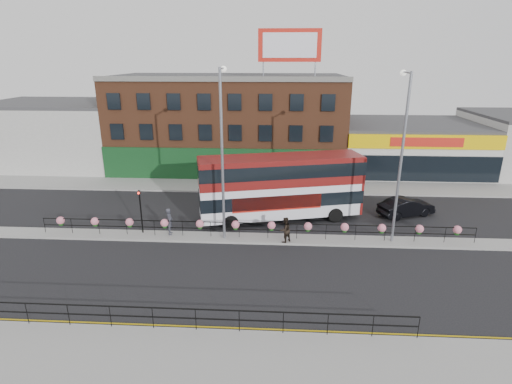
# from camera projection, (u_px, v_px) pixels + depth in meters

# --- Properties ---
(ground) EXTENTS (120.00, 120.00, 0.00)m
(ground) POSITION_uv_depth(u_px,v_px,m) (254.00, 239.00, 27.91)
(ground) COLOR black
(ground) RESTS_ON ground
(south_pavement) EXTENTS (60.00, 4.00, 0.15)m
(south_pavement) POSITION_uv_depth(u_px,v_px,m) (235.00, 362.00, 16.53)
(south_pavement) COLOR gray
(south_pavement) RESTS_ON ground
(north_pavement) EXTENTS (60.00, 4.00, 0.15)m
(north_pavement) POSITION_uv_depth(u_px,v_px,m) (261.00, 186.00, 39.24)
(north_pavement) COLOR gray
(north_pavement) RESTS_ON ground
(median) EXTENTS (60.00, 1.60, 0.15)m
(median) POSITION_uv_depth(u_px,v_px,m) (253.00, 238.00, 27.89)
(median) COLOR gray
(median) RESTS_ON ground
(yellow_line_inner) EXTENTS (60.00, 0.10, 0.01)m
(yellow_line_inner) POSITION_uv_depth(u_px,v_px,m) (240.00, 328.00, 18.73)
(yellow_line_inner) COLOR gold
(yellow_line_inner) RESTS_ON ground
(yellow_line_outer) EXTENTS (60.00, 0.10, 0.01)m
(yellow_line_outer) POSITION_uv_depth(u_px,v_px,m) (240.00, 331.00, 18.56)
(yellow_line_outer) COLOR gold
(yellow_line_outer) RESTS_ON ground
(brick_building) EXTENTS (25.00, 12.21, 10.30)m
(brick_building) POSITION_uv_depth(u_px,v_px,m) (230.00, 122.00, 45.38)
(brick_building) COLOR brown
(brick_building) RESTS_ON ground
(supermarket) EXTENTS (15.00, 12.25, 5.30)m
(supermarket) POSITION_uv_depth(u_px,v_px,m) (406.00, 146.00, 45.01)
(supermarket) COLOR silver
(supermarket) RESTS_ON ground
(warehouse_west) EXTENTS (15.50, 12.00, 7.30)m
(warehouse_west) POSITION_uv_depth(u_px,v_px,m) (59.00, 133.00, 47.01)
(warehouse_west) COLOR #B2B1AC
(warehouse_west) RESTS_ON ground
(billboard) EXTENTS (6.00, 0.29, 4.40)m
(billboard) POSITION_uv_depth(u_px,v_px,m) (290.00, 45.00, 37.75)
(billboard) COLOR red
(billboard) RESTS_ON brick_building
(median_railing) EXTENTS (30.04, 0.56, 1.23)m
(median_railing) POSITION_uv_depth(u_px,v_px,m) (253.00, 226.00, 27.58)
(median_railing) COLOR black
(median_railing) RESTS_ON median
(south_railing) EXTENTS (20.04, 0.05, 1.12)m
(south_railing) POSITION_uv_depth(u_px,v_px,m) (195.00, 315.00, 18.16)
(south_railing) COLOR black
(south_railing) RESTS_ON south_pavement
(double_decker_bus) EXTENTS (12.81, 5.83, 5.05)m
(double_decker_bus) POSITION_uv_depth(u_px,v_px,m) (281.00, 181.00, 30.52)
(double_decker_bus) COLOR white
(double_decker_bus) RESTS_ON ground
(car) EXTENTS (4.84, 5.69, 1.50)m
(car) POSITION_uv_depth(u_px,v_px,m) (406.00, 207.00, 31.88)
(car) COLOR black
(car) RESTS_ON ground
(pedestrian_a) EXTENTS (0.87, 0.71, 1.93)m
(pedestrian_a) POSITION_uv_depth(u_px,v_px,m) (170.00, 221.00, 28.13)
(pedestrian_a) COLOR #33343F
(pedestrian_a) RESTS_ON median
(pedestrian_b) EXTENTS (1.53, 1.52, 1.77)m
(pedestrian_b) POSITION_uv_depth(u_px,v_px,m) (285.00, 230.00, 26.94)
(pedestrian_b) COLOR black
(pedestrian_b) RESTS_ON median
(lamp_column_west) EXTENTS (0.41, 2.01, 11.43)m
(lamp_column_west) POSITION_uv_depth(u_px,v_px,m) (222.00, 141.00, 25.93)
(lamp_column_west) COLOR gray
(lamp_column_west) RESTS_ON median
(lamp_column_east) EXTENTS (0.40, 1.97, 11.20)m
(lamp_column_east) POSITION_uv_depth(u_px,v_px,m) (402.00, 145.00, 25.52)
(lamp_column_east) COLOR gray
(lamp_column_east) RESTS_ON median
(traffic_light_median) EXTENTS (0.15, 0.28, 3.65)m
(traffic_light_median) POSITION_uv_depth(u_px,v_px,m) (140.00, 202.00, 27.94)
(traffic_light_median) COLOR black
(traffic_light_median) RESTS_ON median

